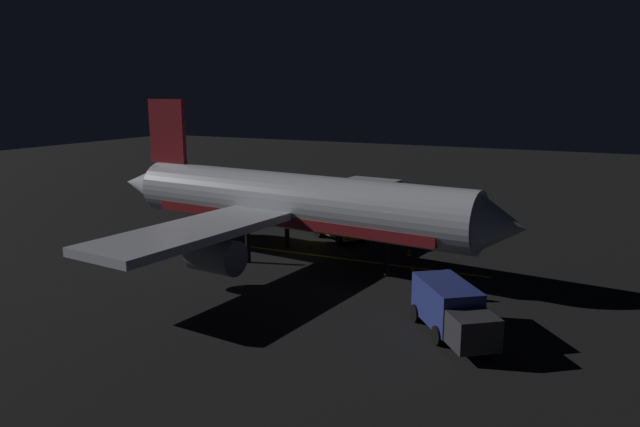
{
  "coord_description": "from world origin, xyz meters",
  "views": [
    {
      "loc": [
        35.48,
        19.98,
        11.72
      ],
      "look_at": [
        0.0,
        2.0,
        3.5
      ],
      "focal_mm": 33.58,
      "sensor_mm": 36.0,
      "label": 1
    }
  ],
  "objects_px": {
    "catering_truck": "(335,224)",
    "traffic_cone_near_right": "(413,268)",
    "traffic_cone_near_left": "(409,253)",
    "airliner": "(288,203)",
    "ground_crew_worker": "(446,284)",
    "baggage_truck": "(451,311)"
  },
  "relations": [
    {
      "from": "ground_crew_worker",
      "to": "traffic_cone_near_right",
      "type": "distance_m",
      "value": 5.36
    },
    {
      "from": "traffic_cone_near_left",
      "to": "traffic_cone_near_right",
      "type": "height_order",
      "value": "same"
    },
    {
      "from": "airliner",
      "to": "traffic_cone_near_right",
      "type": "relative_size",
      "value": 60.12
    },
    {
      "from": "traffic_cone_near_left",
      "to": "traffic_cone_near_right",
      "type": "xyz_separation_m",
      "value": [
        3.44,
        1.44,
        0.0
      ]
    },
    {
      "from": "airliner",
      "to": "baggage_truck",
      "type": "height_order",
      "value": "airliner"
    },
    {
      "from": "catering_truck",
      "to": "traffic_cone_near_left",
      "type": "relative_size",
      "value": 11.82
    },
    {
      "from": "airliner",
      "to": "traffic_cone_near_left",
      "type": "bearing_deg",
      "value": 120.34
    },
    {
      "from": "baggage_truck",
      "to": "ground_crew_worker",
      "type": "relative_size",
      "value": 3.42
    },
    {
      "from": "baggage_truck",
      "to": "ground_crew_worker",
      "type": "bearing_deg",
      "value": -162.19
    },
    {
      "from": "airliner",
      "to": "traffic_cone_near_left",
      "type": "distance_m",
      "value": 9.43
    },
    {
      "from": "traffic_cone_near_right",
      "to": "traffic_cone_near_left",
      "type": "bearing_deg",
      "value": -157.37
    },
    {
      "from": "airliner",
      "to": "traffic_cone_near_right",
      "type": "height_order",
      "value": "airliner"
    },
    {
      "from": "airliner",
      "to": "ground_crew_worker",
      "type": "bearing_deg",
      "value": 75.19
    },
    {
      "from": "airliner",
      "to": "traffic_cone_near_left",
      "type": "xyz_separation_m",
      "value": [
        -4.38,
        7.48,
        -3.72
      ]
    },
    {
      "from": "baggage_truck",
      "to": "traffic_cone_near_right",
      "type": "distance_m",
      "value": 10.5
    },
    {
      "from": "baggage_truck",
      "to": "traffic_cone_near_right",
      "type": "height_order",
      "value": "baggage_truck"
    },
    {
      "from": "ground_crew_worker",
      "to": "traffic_cone_near_right",
      "type": "bearing_deg",
      "value": -141.59
    },
    {
      "from": "traffic_cone_near_left",
      "to": "traffic_cone_near_right",
      "type": "distance_m",
      "value": 3.73
    },
    {
      "from": "catering_truck",
      "to": "traffic_cone_near_right",
      "type": "distance_m",
      "value": 10.42
    },
    {
      "from": "catering_truck",
      "to": "traffic_cone_near_right",
      "type": "xyz_separation_m",
      "value": [
        5.96,
        8.5,
        -0.91
      ]
    },
    {
      "from": "ground_crew_worker",
      "to": "traffic_cone_near_left",
      "type": "xyz_separation_m",
      "value": [
        -7.61,
        -4.74,
        -0.64
      ]
    },
    {
      "from": "airliner",
      "to": "traffic_cone_near_right",
      "type": "xyz_separation_m",
      "value": [
        -0.94,
        8.92,
        -3.72
      ]
    }
  ]
}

